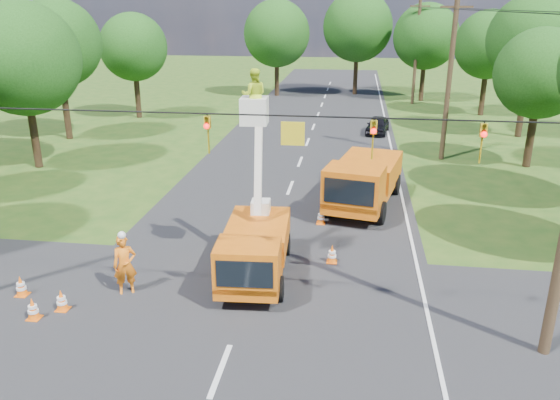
# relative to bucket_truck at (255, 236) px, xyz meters

# --- Properties ---
(ground) EXTENTS (140.00, 140.00, 0.00)m
(ground) POSITION_rel_bucket_truck_xyz_m (0.05, 14.70, -1.51)
(ground) COLOR #264D17
(ground) RESTS_ON ground
(road_main) EXTENTS (12.00, 100.00, 0.06)m
(road_main) POSITION_rel_bucket_truck_xyz_m (0.05, 14.70, -1.51)
(road_main) COLOR black
(road_main) RESTS_ON ground
(road_cross) EXTENTS (56.00, 10.00, 0.07)m
(road_cross) POSITION_rel_bucket_truck_xyz_m (0.05, -3.30, -1.51)
(road_cross) COLOR black
(road_cross) RESTS_ON ground
(edge_line) EXTENTS (0.12, 90.00, 0.02)m
(edge_line) POSITION_rel_bucket_truck_xyz_m (5.65, 14.70, -1.51)
(edge_line) COLOR silver
(edge_line) RESTS_ON ground
(bucket_truck) EXTENTS (2.43, 5.52, 7.04)m
(bucket_truck) POSITION_rel_bucket_truck_xyz_m (0.00, 0.00, 0.00)
(bucket_truck) COLOR orange
(bucket_truck) RESTS_ON ground
(second_truck) EXTENTS (3.75, 6.95, 2.47)m
(second_truck) POSITION_rel_bucket_truck_xyz_m (3.71, 7.50, -0.23)
(second_truck) COLOR orange
(second_truck) RESTS_ON ground
(ground_worker) EXTENTS (0.88, 0.77, 2.04)m
(ground_worker) POSITION_rel_bucket_truck_xyz_m (-3.94, -1.73, -0.49)
(ground_worker) COLOR orange
(ground_worker) RESTS_ON ground
(distant_car) EXTENTS (2.00, 3.78, 1.22)m
(distant_car) POSITION_rel_bucket_truck_xyz_m (4.86, 23.29, -0.90)
(distant_car) COLOR black
(distant_car) RESTS_ON ground
(traffic_cone_2) EXTENTS (0.38, 0.38, 0.71)m
(traffic_cone_2) POSITION_rel_bucket_truck_xyz_m (2.59, 1.39, -1.15)
(traffic_cone_2) COLOR #FF650D
(traffic_cone_2) RESTS_ON ground
(traffic_cone_3) EXTENTS (0.38, 0.38, 0.71)m
(traffic_cone_3) POSITION_rel_bucket_truck_xyz_m (1.94, 5.09, -1.15)
(traffic_cone_3) COLOR #FF650D
(traffic_cone_3) RESTS_ON ground
(traffic_cone_4) EXTENTS (0.38, 0.38, 0.71)m
(traffic_cone_4) POSITION_rel_bucket_truck_xyz_m (-6.08, -3.65, -1.15)
(traffic_cone_4) COLOR #FF650D
(traffic_cone_4) RESTS_ON ground
(traffic_cone_5) EXTENTS (0.38, 0.38, 0.71)m
(traffic_cone_5) POSITION_rel_bucket_truck_xyz_m (-7.24, -2.39, -1.15)
(traffic_cone_5) COLOR #FF650D
(traffic_cone_5) RESTS_ON ground
(traffic_cone_7) EXTENTS (0.38, 0.38, 0.71)m
(traffic_cone_7) POSITION_rel_bucket_truck_xyz_m (3.10, 10.99, -1.15)
(traffic_cone_7) COLOR #FF650D
(traffic_cone_7) RESTS_ON ground
(traffic_cone_8) EXTENTS (0.38, 0.38, 0.71)m
(traffic_cone_8) POSITION_rel_bucket_truck_xyz_m (-5.49, -3.06, -1.15)
(traffic_cone_8) COLOR #FF650D
(traffic_cone_8) RESTS_ON ground
(pole_right_mid) EXTENTS (1.80, 0.30, 10.00)m
(pole_right_mid) POSITION_rel_bucket_truck_xyz_m (8.55, 16.70, 3.59)
(pole_right_mid) COLOR #4C3823
(pole_right_mid) RESTS_ON ground
(pole_right_far) EXTENTS (1.80, 0.30, 10.00)m
(pole_right_far) POSITION_rel_bucket_truck_xyz_m (8.55, 36.70, 3.59)
(pole_right_far) COLOR #4C3823
(pole_right_far) RESTS_ON ground
(signal_span) EXTENTS (18.00, 0.29, 1.07)m
(signal_span) POSITION_rel_bucket_truck_xyz_m (2.27, -3.31, 4.37)
(signal_span) COLOR black
(signal_span) RESTS_ON ground
(tree_left_d) EXTENTS (6.20, 6.20, 9.24)m
(tree_left_d) POSITION_rel_bucket_truck_xyz_m (-14.95, 11.70, 4.61)
(tree_left_d) COLOR #382616
(tree_left_d) RESTS_ON ground
(tree_left_e) EXTENTS (5.80, 5.80, 9.41)m
(tree_left_e) POSITION_rel_bucket_truck_xyz_m (-16.75, 18.70, 4.98)
(tree_left_e) COLOR #382616
(tree_left_e) RESTS_ON ground
(tree_left_f) EXTENTS (5.40, 5.40, 8.40)m
(tree_left_f) POSITION_rel_bucket_truck_xyz_m (-14.75, 26.70, 4.17)
(tree_left_f) COLOR #382616
(tree_left_f) RESTS_ON ground
(tree_right_c) EXTENTS (5.00, 5.00, 7.83)m
(tree_right_c) POSITION_rel_bucket_truck_xyz_m (13.25, 15.70, 3.80)
(tree_right_c) COLOR #382616
(tree_right_c) RESTS_ON ground
(tree_right_d) EXTENTS (6.00, 6.00, 9.70)m
(tree_right_d) POSITION_rel_bucket_truck_xyz_m (14.85, 23.70, 5.16)
(tree_right_d) COLOR #382616
(tree_right_d) RESTS_ON ground
(tree_right_e) EXTENTS (5.60, 5.60, 8.63)m
(tree_right_e) POSITION_rel_bucket_truck_xyz_m (13.85, 31.70, 4.30)
(tree_right_e) COLOR #382616
(tree_right_e) RESTS_ON ground
(tree_far_a) EXTENTS (6.60, 6.60, 9.50)m
(tree_far_a) POSITION_rel_bucket_truck_xyz_m (-4.95, 39.70, 4.68)
(tree_far_a) COLOR #382616
(tree_far_a) RESTS_ON ground
(tree_far_b) EXTENTS (7.00, 7.00, 10.32)m
(tree_far_b) POSITION_rel_bucket_truck_xyz_m (3.05, 41.70, 5.30)
(tree_far_b) COLOR #382616
(tree_far_b) RESTS_ON ground
(tree_far_c) EXTENTS (6.20, 6.20, 9.18)m
(tree_far_c) POSITION_rel_bucket_truck_xyz_m (9.55, 38.70, 4.55)
(tree_far_c) COLOR #382616
(tree_far_c) RESTS_ON ground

